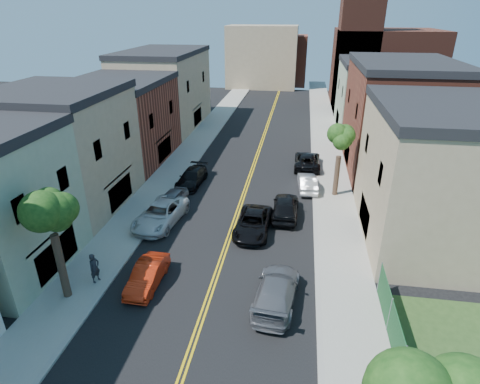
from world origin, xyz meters
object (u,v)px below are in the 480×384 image
at_px(grey_car_right, 276,291).
at_px(silver_car_right, 307,183).
at_px(dark_car_right_far, 307,161).
at_px(black_car_left, 192,177).
at_px(pedestrian_left, 95,268).
at_px(white_pickup, 160,214).
at_px(red_sedan, 147,275).
at_px(black_car_right, 285,207).
at_px(grey_car_left, 172,200).
at_px(black_suv_lane, 253,223).

xyz_separation_m(grey_car_right, silver_car_right, (1.70, 15.55, -0.07)).
height_order(grey_car_right, dark_car_right_far, grey_car_right).
relative_size(black_car_left, pedestrian_left, 2.65).
xyz_separation_m(white_pickup, grey_car_right, (9.30, -7.60, -0.02)).
xyz_separation_m(red_sedan, white_pickup, (-1.70, 7.20, 0.12)).
xyz_separation_m(grey_car_right, black_car_right, (0.00, 10.22, 0.06)).
xyz_separation_m(white_pickup, dark_car_right_far, (11.00, 13.53, -0.04)).
bearing_deg(black_car_left, red_sedan, -81.11).
height_order(grey_car_left, pedestrian_left, pedestrian_left).
relative_size(red_sedan, white_pickup, 0.72).
height_order(black_car_left, dark_car_right_far, dark_car_right_far).
bearing_deg(pedestrian_left, black_suv_lane, -29.61).
height_order(white_pickup, silver_car_right, white_pickup).
bearing_deg(red_sedan, silver_car_right, 59.22).
bearing_deg(dark_car_right_far, white_pickup, 51.03).
height_order(grey_car_left, black_car_right, black_car_right).
xyz_separation_m(white_pickup, black_car_right, (9.30, 2.62, 0.04)).
bearing_deg(dark_car_right_far, red_sedan, 65.98).
distance_m(black_car_left, black_car_right, 10.14).
bearing_deg(silver_car_right, black_car_right, 67.19).
distance_m(silver_car_right, dark_car_right_far, 5.58).
distance_m(white_pickup, black_suv_lane, 7.10).
distance_m(white_pickup, grey_car_left, 2.75).
bearing_deg(pedestrian_left, grey_car_left, 11.82).
bearing_deg(black_car_right, black_car_left, -28.16).
bearing_deg(grey_car_right, black_suv_lane, -68.09).
xyz_separation_m(grey_car_right, dark_car_right_far, (1.70, 21.13, -0.02)).
bearing_deg(grey_car_left, pedestrian_left, -90.45).
relative_size(black_car_left, grey_car_right, 0.91).
xyz_separation_m(black_car_right, silver_car_right, (1.70, 5.32, -0.13)).
distance_m(grey_car_right, black_suv_lane, 7.74).
bearing_deg(black_car_right, grey_car_left, -0.21).
height_order(grey_car_right, black_suv_lane, grey_car_right).
relative_size(red_sedan, black_suv_lane, 0.79).
bearing_deg(red_sedan, black_suv_lane, 53.23).
relative_size(black_car_right, silver_car_right, 1.14).
bearing_deg(grey_car_left, black_suv_lane, -15.16).
bearing_deg(pedestrian_left, silver_car_right, -19.17).
relative_size(red_sedan, grey_car_left, 1.03).
height_order(grey_car_left, black_suv_lane, black_suv_lane).
bearing_deg(grey_car_left, dark_car_right_far, 51.68).
height_order(black_car_left, grey_car_right, grey_car_right).
bearing_deg(white_pickup, silver_car_right, 42.83).
xyz_separation_m(black_car_left, black_suv_lane, (6.69, -7.67, 0.01)).
xyz_separation_m(silver_car_right, dark_car_right_far, (0.00, 5.58, 0.05)).
relative_size(grey_car_right, silver_car_right, 1.25).
bearing_deg(pedestrian_left, black_car_right, -26.98).
xyz_separation_m(black_car_left, black_car_right, (8.89, -4.87, 0.13)).
height_order(black_car_right, dark_car_right_far, black_car_right).
height_order(white_pickup, dark_car_right_far, white_pickup).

